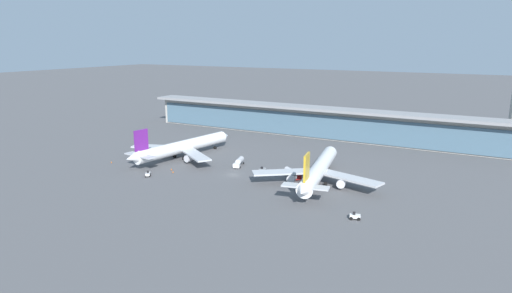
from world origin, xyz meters
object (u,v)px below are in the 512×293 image
Objects in this scene: service_truck_near_nose_white at (355,216)px; safety_cone_bravo at (171,169)px; airliner_left_stand at (182,147)px; safety_cone_charlie at (173,172)px; service_truck_by_tail_red at (292,173)px; airliner_centre_stand at (318,170)px; service_truck_on_taxiway_white at (239,162)px; service_truck_mid_apron_grey at (262,170)px; service_truck_under_wing_white at (148,174)px; safety_cone_alpha at (111,162)px.

service_truck_near_nose_white reaches higher than safety_cone_bravo.
safety_cone_charlie is (10.06, -18.00, -4.37)m from airliner_left_stand.
airliner_centre_stand is at bearing -10.74° from service_truck_by_tail_red.
service_truck_on_taxiway_white is 25.32m from safety_cone_bravo.
service_truck_near_nose_white is (80.04, -28.68, -3.81)m from airliner_left_stand.
service_truck_on_taxiway_white reaches higher than safety_cone_bravo.
airliner_left_stand is 37.99m from service_truck_mid_apron_grey.
service_truck_under_wing_white is 1.12× the size of service_truck_mid_apron_grey.
service_truck_mid_apron_grey is 11.87m from service_truck_on_taxiway_white.
service_truck_near_nose_white is 0.97× the size of service_truck_under_wing_white.
service_truck_by_tail_red reaches higher than safety_cone_charlie.
service_truck_on_taxiway_white is 12.69× the size of safety_cone_alpha.
service_truck_by_tail_red is (-10.44, 1.98, -2.98)m from airliner_centre_stand.
service_truck_by_tail_red is 11.74× the size of safety_cone_charlie.
service_truck_by_tail_red reaches higher than service_truck_under_wing_white.
airliner_left_stand is 26.46m from service_truck_on_taxiway_white.
airliner_centre_stand is (60.29, -4.33, 0.00)m from airliner_left_stand.
airliner_left_stand is 79.73× the size of safety_cone_alpha.
service_truck_by_tail_red is at bearing 17.46° from safety_cone_bravo.
airliner_left_stand is at bearing -177.45° from service_truck_on_taxiway_white.
airliner_centre_stand is 6.77× the size of service_truck_by_tail_red.
airliner_centre_stand is 54.24m from safety_cone_bravo.
safety_cone_bravo is at bearing -167.87° from airliner_centre_stand.
airliner_centre_stand is at bearing -4.11° from airliner_left_stand.
airliner_left_stand and airliner_centre_stand have the same top height.
service_truck_under_wing_white is at bearing -128.10° from service_truck_on_taxiway_white.
service_truck_near_nose_white and service_truck_under_wing_white have the same top height.
airliner_centre_stand is at bearing -9.18° from service_truck_on_taxiway_white.
service_truck_under_wing_white is at bearing -143.53° from service_truck_mid_apron_grey.
service_truck_on_taxiway_white is at bearing 2.55° from airliner_left_stand.
service_truck_mid_apron_grey is at bearing 30.57° from safety_cone_charlie.
airliner_left_stand is 79.73× the size of safety_cone_bravo.
service_truck_under_wing_white is (-55.09, -21.38, -3.81)m from airliner_centre_stand.
airliner_centre_stand is at bearing 129.05° from service_truck_near_nose_white.
service_truck_by_tail_red is at bearing 21.47° from safety_cone_charlie.
airliner_left_stand reaches higher than service_truck_mid_apron_grey.
airliner_centre_stand reaches higher than service_truck_mid_apron_grey.
airliner_left_stand reaches higher than safety_cone_charlie.
airliner_centre_stand reaches higher than service_truck_by_tail_red.
airliner_centre_stand reaches higher than service_truck_near_nose_white.
service_truck_on_taxiway_white is at bearing 171.51° from service_truck_by_tail_red.
safety_cone_alpha is at bearing -173.00° from safety_cone_bravo.
airliner_centre_stand reaches higher than safety_cone_bravo.
service_truck_mid_apron_grey is at bearing 36.47° from service_truck_under_wing_white.
airliner_centre_stand is at bearing 21.21° from service_truck_under_wing_white.
safety_cone_bravo is (-30.33, -14.06, -0.56)m from service_truck_mid_apron_grey.
service_truck_on_taxiway_white is at bearing 23.76° from safety_cone_alpha.
airliner_centre_stand is 16.76× the size of service_truck_under_wing_white.
airliner_centre_stand is 52.24m from safety_cone_charlie.
airliner_left_stand is 18.89× the size of service_truck_mid_apron_grey.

